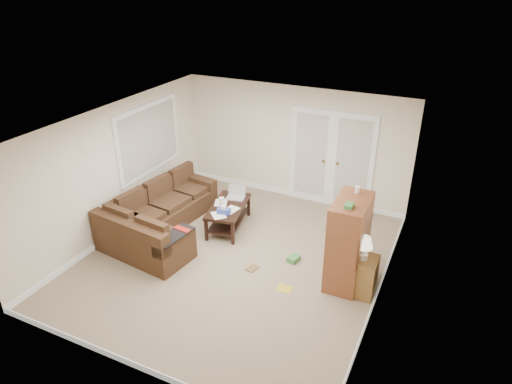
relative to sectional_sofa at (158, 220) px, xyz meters
The scene contains 17 objects.
floor 1.76m from the sectional_sofa, ahead, with size 5.50×5.50×0.00m, color gray.
ceiling 2.79m from the sectional_sofa, ahead, with size 5.00×5.50×0.02m, color white.
wall_left 1.21m from the sectional_sofa, behind, with size 0.02×5.50×2.50m, color white.
wall_right 4.33m from the sectional_sofa, ahead, with size 0.02×5.50×2.50m, color white.
wall_back 3.31m from the sectional_sofa, 56.93° to the left, with size 5.00×0.02×2.50m, color white.
wall_front 3.46m from the sectional_sofa, 58.64° to the right, with size 5.00×0.02×2.50m, color white.
baseboards 1.75m from the sectional_sofa, ahead, with size 5.00×5.50×0.10m, color silver, non-canonical shape.
french_doors 3.75m from the sectional_sofa, 45.47° to the left, with size 1.80×0.05×2.13m.
window_left 1.70m from the sectional_sofa, 128.86° to the left, with size 0.05×1.92×1.42m.
sectional_sofa is the anchor object (origin of this frame).
coffee_table 1.38m from the sectional_sofa, 37.14° to the left, with size 0.83×1.32×0.83m.
tv_armoire 3.67m from the sectional_sofa, ahead, with size 0.52×0.94×1.61m.
side_cabinet 3.93m from the sectional_sofa, ahead, with size 0.48×0.48×1.01m.
space_heater 4.18m from the sectional_sofa, 34.40° to the left, with size 0.12×0.10×0.31m, color white.
floor_magazine 2.90m from the sectional_sofa, ahead, with size 0.25×0.20×0.01m, color gold.
floor_greenbox 2.71m from the sectional_sofa, ahead, with size 0.16×0.22×0.09m, color #3C843F.
floor_book 2.08m from the sectional_sofa, ahead, with size 0.16×0.22×0.02m, color brown.
Camera 1 is at (3.21, -5.94, 4.70)m, focal length 32.00 mm.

